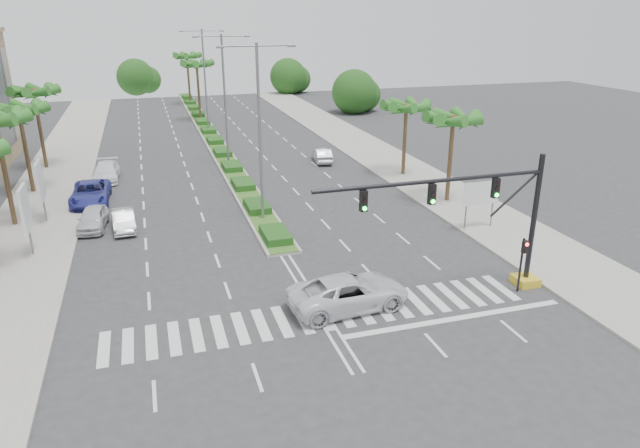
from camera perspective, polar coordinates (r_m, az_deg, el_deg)
The scene contains 25 objects.
ground at distance 28.00m, azimuth 0.22°, elevation -9.13°, with size 160.00×160.00×0.00m, color #333335.
footpath_right at distance 50.64m, azimuth 9.96°, elevation 4.39°, with size 6.00×120.00×0.15m, color gray.
footpath_left at distance 46.06m, azimuth -26.18°, elevation 0.92°, with size 6.00×120.00×0.15m, color gray.
median at distance 69.98m, azimuth -10.98°, elevation 8.78°, with size 2.20×75.00×0.20m, color gray.
median_grass at distance 69.96m, azimuth -10.98°, elevation 8.88°, with size 1.80×75.00×0.04m, color #2E5C1F.
signal_gantry at distance 30.36m, azimuth 17.18°, elevation -0.46°, with size 12.60×1.20×7.20m.
pedestrian_signal at distance 31.11m, azimuth 19.63°, elevation -3.06°, with size 0.28×0.36×3.00m.
direction_sign at distance 39.20m, azimuth 15.78°, elevation 2.80°, with size 2.70×0.11×3.40m.
billboard_near at distance 37.57m, azimuth -27.40°, elevation 1.29°, with size 0.18×2.10×4.35m.
billboard_far at distance 43.25m, azimuth -26.21°, elevation 3.78°, with size 0.18×2.10×4.35m.
palm_left_far at distance 50.62m, azimuth -27.88°, elevation 9.81°, with size 4.57×4.68×7.35m.
palm_left_end at distance 58.39m, azimuth -26.68°, elevation 11.52°, with size 4.57×4.68×7.75m.
palm_right_near at distance 43.81m, azimuth 13.17°, elevation 9.92°, with size 4.57×4.68×7.05m.
palm_right_far at distance 50.83m, azimuth 8.62°, elevation 11.28°, with size 4.57×4.68×6.75m.
palm_median_a at distance 78.86m, azimuth -12.23°, elevation 15.18°, with size 4.57×4.68×8.05m.
palm_median_b at distance 93.76m, azimuth -13.17°, elevation 15.88°, with size 4.57×4.68×8.05m.
streetlight_near at distance 38.59m, azimuth -6.08°, elevation 9.87°, with size 5.10×0.25×12.00m.
streetlight_mid at distance 54.19m, azimuth -9.52°, elevation 12.75°, with size 5.10×0.25×12.00m.
streetlight_far at distance 69.97m, azimuth -11.45°, elevation 14.32°, with size 5.10×0.25×12.00m.
car_parked_a at distance 41.41m, azimuth -21.78°, elevation 0.50°, with size 1.71×4.25×1.45m, color silver.
car_parked_b at distance 40.55m, azimuth -19.04°, elevation 0.36°, with size 1.40×4.02×1.32m, color silver.
car_parked_c at distance 47.05m, azimuth -21.98°, elevation 2.89°, with size 2.71×5.87×1.63m, color #313596.
car_parked_d at distance 53.21m, azimuth -20.61°, elevation 4.92°, with size 2.11×5.18×1.50m, color white.
car_crossing at distance 28.33m, azimuth 2.87°, elevation -6.84°, with size 2.81×6.08×1.69m, color white.
car_right at distance 56.08m, azimuth 0.21°, elevation 6.92°, with size 1.48×4.24×1.40m, color #AAABAF.
Camera 1 is at (-7.28, -23.24, 13.83)m, focal length 32.00 mm.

